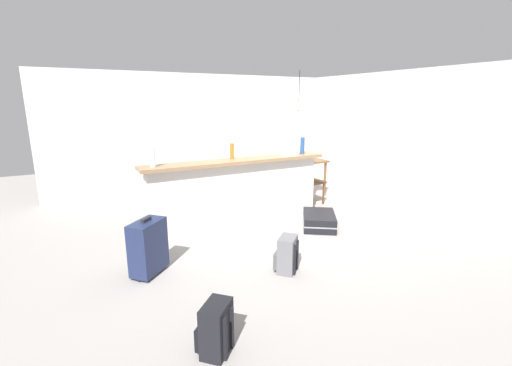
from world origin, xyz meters
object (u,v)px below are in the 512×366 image
object	(u,v)px
dining_chair_near_partition	(309,176)
backpack_black	(216,329)
bottle_clear	(152,156)
bottle_blue	(302,145)
bottle_amber	(232,151)
suitcase_flat_black	(319,220)
pendant_lamp	(299,106)
suitcase_upright_navy	(148,247)
dining_table	(296,164)
grocery_bag	(289,149)
backpack_grey	(287,255)

from	to	relation	value
dining_chair_near_partition	backpack_black	bearing A→B (deg)	-136.52
bottle_clear	bottle_blue	distance (m)	2.50
bottle_amber	backpack_black	xyz separation A→B (m)	(-1.35, -2.60, -0.97)
bottle_clear	backpack_black	world-z (taller)	bottle_clear
suitcase_flat_black	backpack_black	xyz separation A→B (m)	(-2.46, -1.80, 0.09)
bottle_amber	suitcase_flat_black	bearing A→B (deg)	-35.75
dining_chair_near_partition	pendant_lamp	bearing A→B (deg)	82.89
suitcase_upright_navy	backpack_black	world-z (taller)	suitcase_upright_navy
bottle_amber	dining_table	bearing A→B (deg)	26.77
bottle_clear	backpack_black	xyz separation A→B (m)	(-0.12, -2.47, -1.00)
bottle_blue	grocery_bag	world-z (taller)	bottle_blue
pendant_lamp	suitcase_upright_navy	size ratio (longest dim) A/B	1.16
pendant_lamp	bottle_amber	bearing A→B (deg)	-155.01
grocery_bag	suitcase_flat_black	xyz separation A→B (m)	(0.14, -0.67, -1.06)
dining_chair_near_partition	bottle_blue	bearing A→B (deg)	-138.53
dining_table	suitcase_flat_black	size ratio (longest dim) A/B	1.27
dining_chair_near_partition	backpack_grey	size ratio (longest dim) A/B	2.21
suitcase_upright_navy	bottle_amber	bearing A→B (deg)	34.72
pendant_lamp	suitcase_flat_black	distance (m)	2.50
suitcase_upright_navy	dining_chair_near_partition	bearing A→B (deg)	23.31
backpack_black	dining_chair_near_partition	bearing A→B (deg)	43.48
suitcase_upright_navy	backpack_black	size ratio (longest dim) A/B	1.60
pendant_lamp	dining_chair_near_partition	bearing A→B (deg)	-97.11
dining_chair_near_partition	bottle_amber	bearing A→B (deg)	-168.44
dining_chair_near_partition	backpack_grey	world-z (taller)	dining_chair_near_partition
suitcase_flat_black	bottle_blue	bearing A→B (deg)	77.65
suitcase_flat_black	dining_table	bearing A→B (deg)	66.01
backpack_grey	suitcase_upright_navy	size ratio (longest dim) A/B	0.63
grocery_bag	suitcase_upright_navy	distance (m)	2.81
bottle_blue	suitcase_flat_black	distance (m)	1.31
backpack_grey	backpack_black	world-z (taller)	same
grocery_bag	bottle_blue	bearing A→B (deg)	6.92
grocery_bag	pendant_lamp	world-z (taller)	pendant_lamp
bottle_amber	suitcase_flat_black	xyz separation A→B (m)	(1.11, -0.80, -1.06)
bottle_blue	backpack_grey	bearing A→B (deg)	-129.89
grocery_bag	suitcase_flat_black	size ratio (longest dim) A/B	0.30
bottle_blue	grocery_bag	distance (m)	0.30
dining_chair_near_partition	backpack_grey	distance (m)	2.87
bottle_clear	dining_chair_near_partition	world-z (taller)	bottle_clear
bottle_amber	suitcase_flat_black	size ratio (longest dim) A/B	0.28
suitcase_flat_black	backpack_black	world-z (taller)	backpack_black
bottle_amber	bottle_clear	bearing A→B (deg)	-173.93
grocery_bag	dining_table	distance (m)	1.51
bottle_clear	backpack_grey	xyz separation A→B (m)	(1.10, -1.63, -1.00)
dining_table	bottle_clear	bearing A→B (deg)	-160.82
dining_table	pendant_lamp	distance (m)	1.20
backpack_black	bottle_blue	bearing A→B (deg)	43.87
pendant_lamp	backpack_grey	bearing A→B (deg)	-126.97
bottle_amber	dining_chair_near_partition	world-z (taller)	bottle_amber
bottle_blue	dining_chair_near_partition	size ratio (longest dim) A/B	0.30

